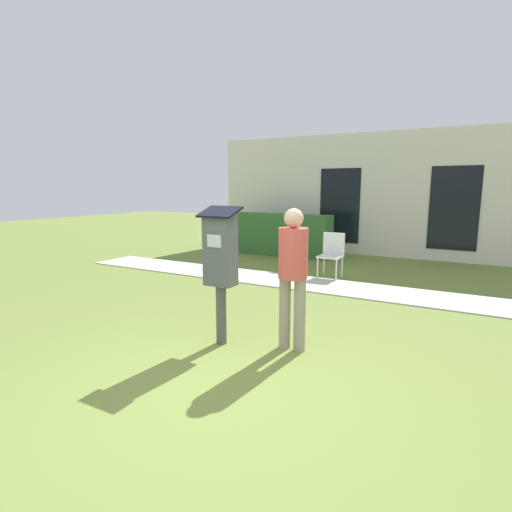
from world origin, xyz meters
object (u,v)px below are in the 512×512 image
parking_meter (220,258)px  outdoor_chair_middle (332,251)px  outdoor_chair_left (296,245)px  person_standing (293,268)px

parking_meter → outdoor_chair_middle: (0.01, 3.96, -0.49)m
outdoor_chair_left → parking_meter: bearing=-93.5°
outdoor_chair_left → outdoor_chair_middle: same height
parking_meter → outdoor_chair_left: size_ratio=1.77×
parking_meter → person_standing: 0.83m
parking_meter → outdoor_chair_left: bearing=102.2°
outdoor_chair_left → outdoor_chair_middle: bearing=-40.9°
person_standing → outdoor_chair_middle: person_standing is taller
outdoor_chair_middle → person_standing: bearing=-55.9°
parking_meter → outdoor_chair_middle: 3.99m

